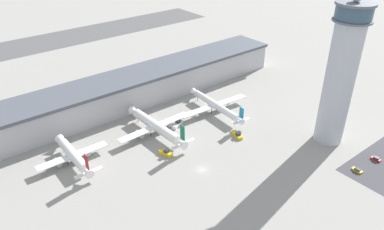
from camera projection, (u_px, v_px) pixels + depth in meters
ground_plane at (202, 170)px, 156.19m from camera, size 1000.00×1000.00×0.00m
terminal_building at (118, 93)px, 199.47m from camera, size 208.02×25.00×16.68m
runway_strip at (36, 44)px, 293.69m from camera, size 312.03×44.00×0.01m
control_tower at (341, 74)px, 159.75m from camera, size 15.86×15.86×68.22m
airplane_gate_alpha at (73, 155)px, 158.34m from camera, size 31.08×32.55×12.78m
airplane_gate_bravo at (156, 126)px, 178.06m from camera, size 39.50×42.66×13.88m
airplane_gate_charlie at (216, 105)px, 196.77m from camera, size 41.63×42.51×11.67m
service_truck_catering at (177, 124)px, 186.19m from camera, size 7.85×5.39×3.00m
service_truck_fuel at (237, 135)px, 177.94m from camera, size 4.27×7.62×2.52m
service_truck_baggage at (166, 153)px, 164.86m from camera, size 3.64×6.69×3.01m
car_green_van at (376, 159)px, 161.73m from camera, size 1.92×4.09×1.59m
car_yellow_taxi at (357, 170)px, 155.15m from camera, size 2.01×4.42×1.36m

